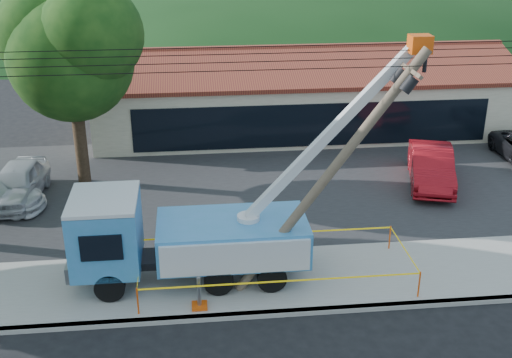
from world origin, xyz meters
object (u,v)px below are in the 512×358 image
object	(u,v)px
utility_truck	(184,234)
car_red	(429,185)
car_silver	(21,202)
leaning_pole	(337,164)

from	to	relation	value
utility_truck	car_red	world-z (taller)	utility_truck
car_silver	leaning_pole	bearing A→B (deg)	-30.49
leaning_pole	car_red	xyz separation A→B (m)	(6.18, 7.71, -4.39)
car_red	utility_truck	bearing A→B (deg)	-132.38
utility_truck	car_silver	bearing A→B (deg)	134.87
utility_truck	car_red	distance (m)	13.01
utility_truck	leaning_pole	world-z (taller)	utility_truck
car_silver	car_red	world-z (taller)	car_red
utility_truck	leaning_pole	bearing A→B (deg)	-10.59
leaning_pole	utility_truck	bearing A→B (deg)	169.41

